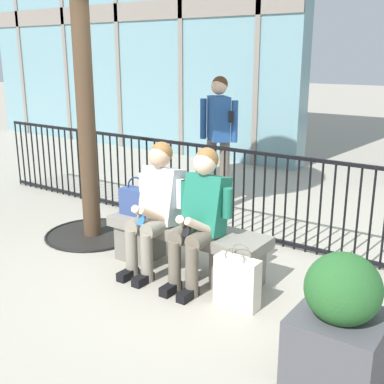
{
  "coord_description": "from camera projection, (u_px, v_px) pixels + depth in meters",
  "views": [
    {
      "loc": [
        2.48,
        -3.44,
        1.97
      ],
      "look_at": [
        0.0,
        0.1,
        0.75
      ],
      "focal_mm": 45.65,
      "sensor_mm": 36.0,
      "label": 1
    }
  ],
  "objects": [
    {
      "name": "ground_plane",
      "position": [
        186.0,
        270.0,
        4.62
      ],
      "size": [
        60.0,
        60.0,
        0.0
      ],
      "primitive_type": "plane",
      "color": "#A8A091"
    },
    {
      "name": "stone_bench",
      "position": [
        186.0,
        244.0,
        4.54
      ],
      "size": [
        1.6,
        0.44,
        0.45
      ],
      "color": "gray",
      "rests_on": "ground"
    },
    {
      "name": "seated_person_with_phone",
      "position": [
        156.0,
        204.0,
        4.47
      ],
      "size": [
        0.52,
        0.66,
        1.21
      ],
      "color": "gray",
      "rests_on": "ground"
    },
    {
      "name": "seated_person_companion",
      "position": [
        200.0,
        213.0,
        4.2
      ],
      "size": [
        0.52,
        0.66,
        1.21
      ],
      "color": "#6B6051",
      "rests_on": "ground"
    },
    {
      "name": "handbag_on_bench",
      "position": [
        137.0,
        201.0,
        4.77
      ],
      "size": [
        0.33,
        0.16,
        0.38
      ],
      "color": "#33477F",
      "rests_on": "stone_bench"
    },
    {
      "name": "shopping_bag",
      "position": [
        237.0,
        282.0,
        3.91
      ],
      "size": [
        0.37,
        0.14,
        0.53
      ],
      "color": "beige",
      "rests_on": "ground"
    },
    {
      "name": "bystander_at_railing",
      "position": [
        218.0,
        132.0,
        6.28
      ],
      "size": [
        0.55,
        0.42,
        1.71
      ],
      "color": "#6B6051",
      "rests_on": "ground"
    },
    {
      "name": "plaza_railing",
      "position": [
        243.0,
        194.0,
        5.33
      ],
      "size": [
        7.99,
        0.04,
        0.99
      ],
      "color": "black",
      "rests_on": "ground"
    },
    {
      "name": "planter",
      "position": [
        340.0,
        324.0,
        2.96
      ],
      "size": [
        0.54,
        0.54,
        0.85
      ],
      "color": "#4C4C51",
      "rests_on": "ground"
    }
  ]
}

